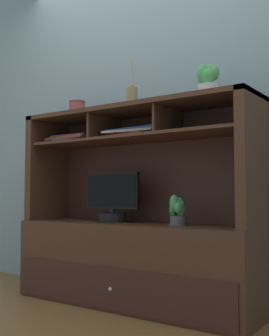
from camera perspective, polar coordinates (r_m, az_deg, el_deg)
floor_plane at (r=2.97m, az=-0.00°, el=-17.92°), size 6.00×6.00×0.02m
back_wall at (r=3.17m, az=2.83°, el=8.73°), size 6.00×0.02×2.80m
media_console at (r=2.90m, az=0.08°, el=-9.90°), size 1.70×0.51×1.31m
tv_monitor at (r=2.97m, az=-2.99°, el=-4.42°), size 0.44×0.19×0.34m
potted_orchid at (r=2.67m, az=5.74°, el=-5.66°), size 0.11×0.11×0.19m
magazine_stack_left at (r=3.24m, az=-7.74°, el=3.79°), size 0.42×0.30×0.05m
magazine_stack_centre at (r=2.91m, az=0.04°, el=4.64°), size 0.42×0.29×0.06m
magazine_stack_right at (r=2.68m, az=9.34°, el=4.94°), size 0.41×0.28×0.02m
diffuser_bottle at (r=2.92m, az=-0.34°, el=9.39°), size 0.08×0.08×0.34m
potted_succulent at (r=2.68m, az=9.76°, el=11.08°), size 0.16×0.16×0.21m
ceramic_vase at (r=3.31m, az=-7.63°, el=7.81°), size 0.12×0.12×0.13m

